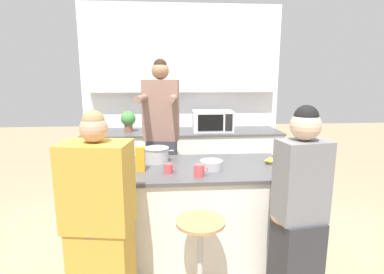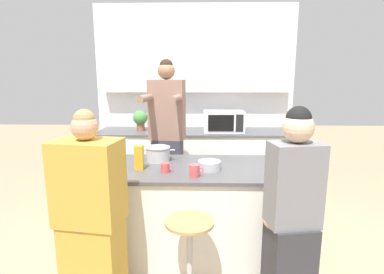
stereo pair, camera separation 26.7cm
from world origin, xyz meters
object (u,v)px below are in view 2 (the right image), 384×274
Objects in this scene: person_cooking at (167,145)px; banana_bunch at (273,163)px; coffee_cup_near at (195,171)px; person_wrapped_blanket at (91,222)px; microwave at (224,121)px; juice_carton at (139,157)px; kitchen_island at (192,213)px; bar_stool_center at (190,265)px; fruit_bowl at (209,165)px; potted_plant at (140,119)px; bar_stool_rightmost at (285,265)px; person_seated_near at (291,223)px; coffee_cup_far at (165,168)px; bar_stool_leftmost at (95,263)px; cooking_pot at (158,154)px.

person_cooking is 10.80× the size of banana_bunch.
coffee_cup_near is 0.67× the size of banana_bunch.
person_cooking reaches higher than banana_bunch.
person_wrapped_blanket reaches higher than microwave.
person_wrapped_blanket is 0.69m from juice_carton.
microwave is (0.41, 1.57, 0.62)m from kitchen_island.
microwave reaches higher than bar_stool_center.
fruit_bowl is at bearing -98.71° from microwave.
potted_plant is at bearing 123.61° from person_cooking.
person_seated_near is at bearing -83.39° from bar_stool_rightmost.
bar_stool_center is at bearing -65.64° from coffee_cup_far.
kitchen_island reaches higher than bar_stool_leftmost.
banana_bunch is 1.18m from juice_carton.
fruit_bowl is 0.35× the size of microwave.
person_seated_near is 1.05m from coffee_cup_far.
person_seated_near is (1.36, -0.04, 0.35)m from bar_stool_leftmost.
person_cooking reaches higher than person_seated_near.
microwave is (0.38, 1.84, 0.13)m from coffee_cup_near.
person_wrapped_blanket is 1.35m from person_seated_near.
kitchen_island is 3.07× the size of microwave.
cooking_pot is 0.54m from fruit_bowl.
potted_plant is (-0.32, 1.71, 0.10)m from juice_carton.
fruit_bowl is (0.47, -0.26, -0.03)m from cooking_pot.
bar_stool_rightmost is 3.07× the size of juice_carton.
juice_carton is at bearing -115.15° from cooking_pot.
person_wrapped_blanket reaches higher than juice_carton.
kitchen_island is at bearing 137.43° from bar_stool_rightmost.
juice_carton is at bearing -79.54° from potted_plant.
person_wrapped_blanket is at bearing -177.63° from bar_stool_center.
person_wrapped_blanket reaches higher than kitchen_island.
juice_carton is 0.41× the size of microwave.
person_seated_near is at bearing -2.32° from bar_stool_center.
banana_bunch is at bearing 78.57° from person_seated_near.
coffee_cup_far is at bearing 56.48° from person_wrapped_blanket.
coffee_cup_far is (-0.37, -0.08, 0.00)m from fruit_bowl.
potted_plant reaches higher than cooking_pot.
person_wrapped_blanket reaches higher than fruit_bowl.
person_seated_near is (1.35, 0.00, 0.01)m from person_wrapped_blanket.
kitchen_island is at bearing -60.61° from person_cooking.
coffee_cup_far is (-0.24, 0.10, -0.01)m from coffee_cup_near.
person_seated_near reaches higher than banana_bunch.
potted_plant is at bearing 122.70° from bar_stool_rightmost.
bar_stool_rightmost is 1.25× the size of microwave.
bar_stool_leftmost and bar_stool_center have the same top height.
bar_stool_leftmost is (-0.68, -0.63, -0.09)m from kitchen_island.
bar_stool_rightmost is at bearing -42.57° from kitchen_island.
bar_stool_rightmost is 1.15m from coffee_cup_far.
cooking_pot is 1.11× the size of potted_plant.
coffee_cup_far reaches higher than kitchen_island.
bar_stool_leftmost is at bearing -134.86° from coffee_cup_far.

